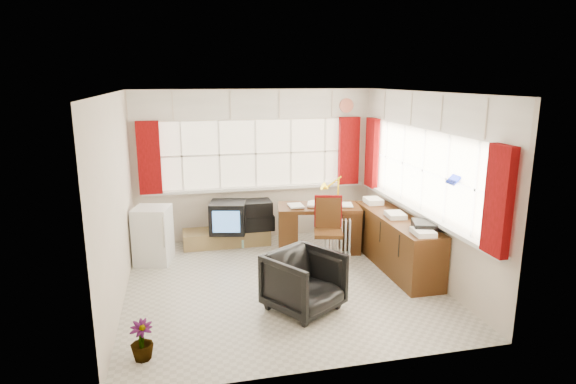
# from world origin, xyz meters

# --- Properties ---
(ground) EXTENTS (4.00, 4.00, 0.00)m
(ground) POSITION_xyz_m (0.00, 0.00, 0.00)
(ground) COLOR beige
(ground) RESTS_ON ground
(room_walls) EXTENTS (4.00, 4.00, 4.00)m
(room_walls) POSITION_xyz_m (0.00, 0.00, 1.50)
(room_walls) COLOR beige
(room_walls) RESTS_ON ground
(window_back) EXTENTS (3.70, 0.12, 3.60)m
(window_back) POSITION_xyz_m (0.00, 1.94, 0.95)
(window_back) COLOR #FFEDC9
(window_back) RESTS_ON room_walls
(window_right) EXTENTS (0.12, 3.70, 3.60)m
(window_right) POSITION_xyz_m (1.94, 0.00, 0.95)
(window_right) COLOR #FFEDC9
(window_right) RESTS_ON room_walls
(curtains) EXTENTS (3.83, 3.83, 1.15)m
(curtains) POSITION_xyz_m (0.92, 0.93, 1.46)
(curtains) COLOR maroon
(curtains) RESTS_ON room_walls
(overhead_cabinets) EXTENTS (3.98, 3.98, 0.48)m
(overhead_cabinets) POSITION_xyz_m (0.98, 0.98, 2.25)
(overhead_cabinets) COLOR white
(overhead_cabinets) RESTS_ON room_walls
(desk) EXTENTS (1.36, 0.85, 0.77)m
(desk) POSITION_xyz_m (0.85, 1.12, 0.41)
(desk) COLOR #452210
(desk) RESTS_ON ground
(desk_lamp) EXTENTS (0.16, 0.13, 0.46)m
(desk_lamp) POSITION_xyz_m (1.14, 1.08, 1.05)
(desk_lamp) COLOR yellow
(desk_lamp) RESTS_ON desk
(task_chair) EXTENTS (0.51, 0.53, 1.00)m
(task_chair) POSITION_xyz_m (0.84, 0.61, 0.53)
(task_chair) COLOR black
(task_chair) RESTS_ON ground
(office_chair) EXTENTS (1.05, 1.06, 0.70)m
(office_chair) POSITION_xyz_m (0.10, -0.78, 0.35)
(office_chair) COLOR black
(office_chair) RESTS_ON ground
(radiator) EXTENTS (0.43, 0.26, 0.61)m
(radiator) POSITION_xyz_m (1.03, 0.74, 0.25)
(radiator) COLOR white
(radiator) RESTS_ON ground
(credenza) EXTENTS (0.50, 2.00, 0.85)m
(credenza) POSITION_xyz_m (1.73, 0.20, 0.39)
(credenza) COLOR #452210
(credenza) RESTS_ON ground
(file_tray) EXTENTS (0.37, 0.42, 0.12)m
(file_tray) POSITION_xyz_m (1.79, -0.44, 0.81)
(file_tray) COLOR black
(file_tray) RESTS_ON credenza
(tv_bench) EXTENTS (1.40, 0.50, 0.25)m
(tv_bench) POSITION_xyz_m (-0.55, 1.72, 0.12)
(tv_bench) COLOR olive
(tv_bench) RESTS_ON ground
(crt_tv) EXTENTS (0.65, 0.62, 0.50)m
(crt_tv) POSITION_xyz_m (-0.53, 1.59, 0.50)
(crt_tv) COLOR black
(crt_tv) RESTS_ON tv_bench
(hifi_stack) EXTENTS (0.67, 0.43, 0.47)m
(hifi_stack) POSITION_xyz_m (-0.12, 1.67, 0.48)
(hifi_stack) COLOR black
(hifi_stack) RESTS_ON tv_bench
(mini_fridge) EXTENTS (0.60, 0.61, 0.84)m
(mini_fridge) POSITION_xyz_m (-1.68, 1.17, 0.42)
(mini_fridge) COLOR white
(mini_fridge) RESTS_ON ground
(spray_bottle_a) EXTENTS (0.13, 0.13, 0.29)m
(spray_bottle_a) POSITION_xyz_m (0.02, 1.64, 0.15)
(spray_bottle_a) COLOR white
(spray_bottle_a) RESTS_ON ground
(spray_bottle_b) EXTENTS (0.12, 0.12, 0.21)m
(spray_bottle_b) POSITION_xyz_m (-0.33, 1.52, 0.10)
(spray_bottle_b) COLOR #87C9BE
(spray_bottle_b) RESTS_ON ground
(flower_vase) EXTENTS (0.22, 0.22, 0.40)m
(flower_vase) POSITION_xyz_m (-1.69, -1.43, 0.20)
(flower_vase) COLOR black
(flower_vase) RESTS_ON ground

